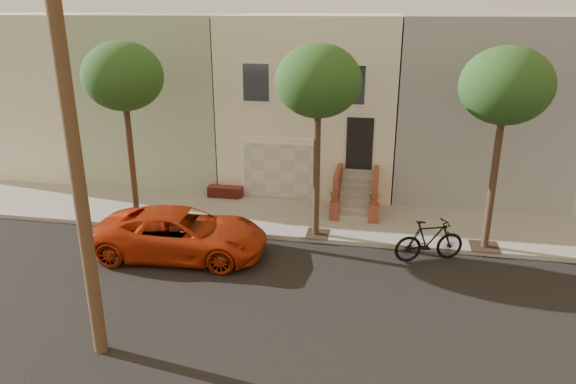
# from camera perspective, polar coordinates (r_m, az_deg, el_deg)

# --- Properties ---
(ground) EXTENTS (90.00, 90.00, 0.00)m
(ground) POSITION_cam_1_polar(r_m,az_deg,el_deg) (14.93, -2.99, -10.74)
(ground) COLOR black
(ground) RESTS_ON ground
(sidewalk) EXTENTS (40.00, 3.70, 0.15)m
(sidewalk) POSITION_cam_1_polar(r_m,az_deg,el_deg) (19.61, 0.64, -2.82)
(sidewalk) COLOR gray
(sidewalk) RESTS_ON ground
(house_row) EXTENTS (33.10, 11.70, 7.00)m
(house_row) POSITION_cam_1_polar(r_m,az_deg,el_deg) (24.23, 3.12, 10.24)
(house_row) COLOR beige
(house_row) RESTS_ON sidewalk
(tree_left) EXTENTS (2.70, 2.57, 6.30)m
(tree_left) POSITION_cam_1_polar(r_m,az_deg,el_deg) (18.69, -17.33, 11.68)
(tree_left) COLOR #2D2116
(tree_left) RESTS_ON sidewalk
(tree_mid) EXTENTS (2.70, 2.57, 6.30)m
(tree_mid) POSITION_cam_1_polar(r_m,az_deg,el_deg) (16.72, 3.28, 11.69)
(tree_mid) COLOR #2D2116
(tree_mid) RESTS_ON sidewalk
(tree_right) EXTENTS (2.70, 2.57, 6.30)m
(tree_right) POSITION_cam_1_polar(r_m,az_deg,el_deg) (16.92, 22.40, 10.39)
(tree_right) COLOR #2D2116
(tree_right) RESTS_ON sidewalk
(pickup_truck) EXTENTS (5.50, 2.77, 1.49)m
(pickup_truck) POSITION_cam_1_polar(r_m,az_deg,el_deg) (16.99, -11.42, -4.39)
(pickup_truck) COLOR #BB300F
(pickup_truck) RESTS_ON ground
(motorcycle) EXTENTS (2.31, 1.37, 1.34)m
(motorcycle) POSITION_cam_1_polar(r_m,az_deg,el_deg) (16.93, 14.98, -5.06)
(motorcycle) COLOR black
(motorcycle) RESTS_ON ground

